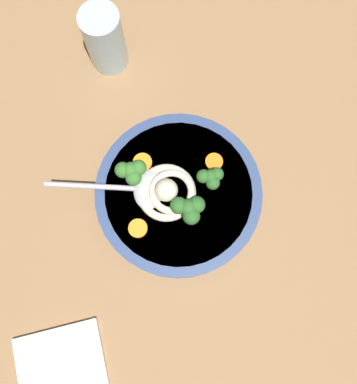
{
  "coord_description": "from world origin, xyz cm",
  "views": [
    {
      "loc": [
        -2.94,
        -10.05,
        67.98
      ],
      "look_at": [
        1.69,
        2.34,
        9.19
      ],
      "focal_mm": 38.84,
      "sensor_mm": 36.0,
      "label": 1
    }
  ],
  "objects_px": {
    "soup_bowl": "(178,195)",
    "soup_spoon": "(139,189)",
    "noodle_pile": "(169,191)",
    "drinking_glass": "(105,40)",
    "folded_napkin": "(61,364)"
  },
  "relations": [
    {
      "from": "noodle_pile",
      "to": "folded_napkin",
      "type": "relative_size",
      "value": 0.76
    },
    {
      "from": "noodle_pile",
      "to": "drinking_glass",
      "type": "bearing_deg",
      "value": 92.07
    },
    {
      "from": "soup_bowl",
      "to": "noodle_pile",
      "type": "relative_size",
      "value": 2.61
    },
    {
      "from": "noodle_pile",
      "to": "soup_spoon",
      "type": "bearing_deg",
      "value": 152.96
    },
    {
      "from": "noodle_pile",
      "to": "folded_napkin",
      "type": "distance_m",
      "value": 0.29
    },
    {
      "from": "soup_spoon",
      "to": "drinking_glass",
      "type": "relative_size",
      "value": 1.5
    },
    {
      "from": "soup_bowl",
      "to": "folded_napkin",
      "type": "bearing_deg",
      "value": -145.22
    },
    {
      "from": "noodle_pile",
      "to": "soup_bowl",
      "type": "bearing_deg",
      "value": -12.93
    },
    {
      "from": "soup_spoon",
      "to": "drinking_glass",
      "type": "xyz_separation_m",
      "value": [
        0.03,
        0.24,
        -0.0
      ]
    },
    {
      "from": "soup_bowl",
      "to": "soup_spoon",
      "type": "height_order",
      "value": "soup_spoon"
    },
    {
      "from": "soup_spoon",
      "to": "folded_napkin",
      "type": "distance_m",
      "value": 0.28
    },
    {
      "from": "soup_spoon",
      "to": "folded_napkin",
      "type": "bearing_deg",
      "value": 68.66
    },
    {
      "from": "folded_napkin",
      "to": "soup_spoon",
      "type": "bearing_deg",
      "value": 45.09
    },
    {
      "from": "soup_spoon",
      "to": "soup_bowl",
      "type": "bearing_deg",
      "value": -180.0
    },
    {
      "from": "soup_spoon",
      "to": "folded_napkin",
      "type": "xyz_separation_m",
      "value": [
        -0.19,
        -0.19,
        -0.05
      ]
    }
  ]
}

